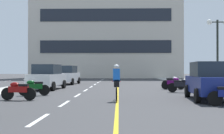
{
  "coord_description": "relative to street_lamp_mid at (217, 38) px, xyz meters",
  "views": [
    {
      "loc": [
        0.32,
        -2.45,
        1.46
      ],
      "look_at": [
        -0.23,
        21.21,
        1.65
      ],
      "focal_mm": 46.96,
      "sensor_mm": 36.0,
      "label": 1
    }
  ],
  "objects": [
    {
      "name": "ground_plane",
      "position": [
        -7.1,
        3.21,
        -3.65
      ],
      "size": [
        140.0,
        140.0,
        0.0
      ],
      "primitive_type": "plane",
      "color": "#38383A"
    },
    {
      "name": "parked_car_near",
      "position": [
        -2.41,
        -6.14,
        -2.73
      ],
      "size": [
        2.17,
        4.32,
        1.82
      ],
      "color": "black",
      "rests_on": "ground"
    },
    {
      "name": "lane_dash_7",
      "position": [
        -9.1,
        12.21,
        -3.64
      ],
      "size": [
        0.14,
        2.2,
        0.01
      ],
      "primitive_type": "cube",
      "color": "silver",
      "rests_on": "ground"
    },
    {
      "name": "lane_dash_8",
      "position": [
        -9.1,
        16.21,
        -3.64
      ],
      "size": [
        0.14,
        2.2,
        0.01
      ],
      "primitive_type": "cube",
      "color": "silver",
      "rests_on": "ground"
    },
    {
      "name": "office_building",
      "position": [
        -8.96,
        30.61,
        4.94
      ],
      "size": [
        25.39,
        6.92,
        17.19
      ],
      "color": "beige",
      "rests_on": "ground"
    },
    {
      "name": "lane_dash_6",
      "position": [
        -9.1,
        8.21,
        -3.64
      ],
      "size": [
        0.14,
        2.2,
        0.01
      ],
      "primitive_type": "cube",
      "color": "silver",
      "rests_on": "ground"
    },
    {
      "name": "lane_dash_11",
      "position": [
        -9.1,
        28.21,
        -3.64
      ],
      "size": [
        0.14,
        2.2,
        0.01
      ],
      "primitive_type": "cube",
      "color": "silver",
      "rests_on": "ground"
    },
    {
      "name": "lane_dash_3",
      "position": [
        -9.1,
        -3.79,
        -3.64
      ],
      "size": [
        0.14,
        2.2,
        0.01
      ],
      "primitive_type": "cube",
      "color": "silver",
      "rests_on": "ground"
    },
    {
      "name": "centre_line_yellow",
      "position": [
        -6.85,
        6.21,
        -3.64
      ],
      "size": [
        0.12,
        66.0,
        0.01
      ],
      "primitive_type": "cube",
      "color": "gold",
      "rests_on": "ground"
    },
    {
      "name": "motorcycle_7",
      "position": [
        -2.48,
        3.27,
        -3.17
      ],
      "size": [
        1.7,
        0.6,
        0.92
      ],
      "color": "black",
      "rests_on": "ground"
    },
    {
      "name": "lane_dash_1",
      "position": [
        -9.1,
        -11.79,
        -3.64
      ],
      "size": [
        0.14,
        2.2,
        0.01
      ],
      "primitive_type": "cube",
      "color": "silver",
      "rests_on": "ground"
    },
    {
      "name": "motorcycle_3",
      "position": [
        -11.53,
        -6.51,
        -3.17
      ],
      "size": [
        1.7,
        0.6,
        0.92
      ],
      "color": "black",
      "rests_on": "ground"
    },
    {
      "name": "curb_left",
      "position": [
        -14.3,
        6.21,
        -3.59
      ],
      "size": [
        2.4,
        72.0,
        0.12
      ],
      "primitive_type": "cube",
      "color": "#A8A8A3",
      "rests_on": "ground"
    },
    {
      "name": "lane_dash_10",
      "position": [
        -9.1,
        24.21,
        -3.64
      ],
      "size": [
        0.14,
        2.2,
        0.01
      ],
      "primitive_type": "cube",
      "color": "silver",
      "rests_on": "ground"
    },
    {
      "name": "motorcycle_6",
      "position": [
        -2.81,
        1.16,
        -3.17
      ],
      "size": [
        1.7,
        0.6,
        0.92
      ],
      "color": "black",
      "rests_on": "ground"
    },
    {
      "name": "parked_car_far",
      "position": [
        -11.86,
        8.37,
        -2.73
      ],
      "size": [
        2.18,
        4.32,
        1.82
      ],
      "color": "black",
      "rests_on": "ground"
    },
    {
      "name": "lane_dash_4",
      "position": [
        -9.1,
        0.21,
        -3.64
      ],
      "size": [
        0.14,
        2.2,
        0.01
      ],
      "primitive_type": "cube",
      "color": "silver",
      "rests_on": "ground"
    },
    {
      "name": "cyclist_rider",
      "position": [
        -6.89,
        -6.67,
        -2.76
      ],
      "size": [
        0.42,
        1.77,
        1.71
      ],
      "color": "black",
      "rests_on": "ground"
    },
    {
      "name": "street_lamp_mid",
      "position": [
        0.0,
        0.0,
        0.0
      ],
      "size": [
        1.46,
        0.36,
        4.78
      ],
      "color": "black",
      "rests_on": "curb_right"
    },
    {
      "name": "lane_dash_5",
      "position": [
        -9.1,
        4.21,
        -3.64
      ],
      "size": [
        0.14,
        2.2,
        0.01
      ],
      "primitive_type": "cube",
      "color": "silver",
      "rests_on": "ground"
    },
    {
      "name": "motorcycle_4",
      "position": [
        -11.49,
        -4.08,
        -3.17
      ],
      "size": [
        1.69,
        0.63,
        0.92
      ],
      "color": "black",
      "rests_on": "ground"
    },
    {
      "name": "lane_dash_2",
      "position": [
        -9.1,
        -7.79,
        -3.64
      ],
      "size": [
        0.14,
        2.2,
        0.01
      ],
      "primitive_type": "cube",
      "color": "silver",
      "rests_on": "ground"
    },
    {
      "name": "curb_right",
      "position": [
        0.1,
        6.21,
        -3.59
      ],
      "size": [
        2.4,
        72.0,
        0.12
      ],
      "primitive_type": "cube",
      "color": "#A8A8A3",
      "rests_on": "ground"
    },
    {
      "name": "motorcycle_5",
      "position": [
        -2.82,
        -1.66,
        -3.17
      ],
      "size": [
        1.68,
        0.64,
        0.92
      ],
      "color": "black",
      "rests_on": "ground"
    },
    {
      "name": "parked_car_mid",
      "position": [
        -11.98,
        0.89,
        -2.73
      ],
      "size": [
        2.17,
        4.31,
        1.82
      ],
      "color": "black",
      "rests_on": "ground"
    },
    {
      "name": "lane_dash_9",
      "position": [
        -9.1,
        20.21,
        -3.64
      ],
      "size": [
        0.14,
        2.2,
        0.01
      ],
      "primitive_type": "cube",
      "color": "silver",
      "rests_on": "ground"
    }
  ]
}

